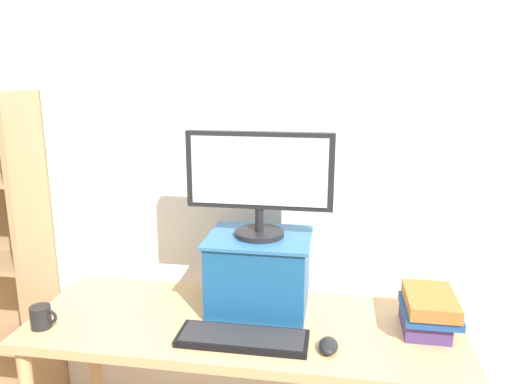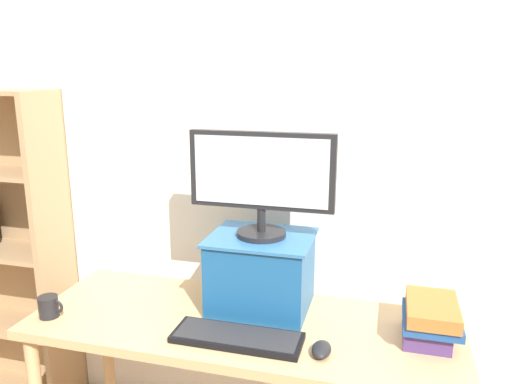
{
  "view_description": "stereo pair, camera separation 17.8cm",
  "coord_description": "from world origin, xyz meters",
  "px_view_note": "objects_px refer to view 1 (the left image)",
  "views": [
    {
      "loc": [
        0.32,
        -1.65,
        1.67
      ],
      "look_at": [
        0.04,
        0.05,
        1.24
      ],
      "focal_mm": 35.0,
      "sensor_mm": 36.0,
      "label": 1
    },
    {
      "loc": [
        0.49,
        -1.61,
        1.67
      ],
      "look_at": [
        0.04,
        0.05,
        1.24
      ],
      "focal_mm": 35.0,
      "sensor_mm": 36.0,
      "label": 2
    }
  ],
  "objects_px": {
    "computer_monitor": "(259,178)",
    "keyboard": "(243,338)",
    "desk": "(244,342)",
    "book_stack": "(428,311)",
    "coffee_mug": "(42,317)",
    "riser_box": "(259,270)",
    "computer_mouse": "(328,346)"
  },
  "relations": [
    {
      "from": "keyboard",
      "to": "coffee_mug",
      "type": "xyz_separation_m",
      "value": [
        -0.74,
        -0.02,
        0.03
      ]
    },
    {
      "from": "keyboard",
      "to": "computer_mouse",
      "type": "height_order",
      "value": "computer_mouse"
    },
    {
      "from": "computer_monitor",
      "to": "coffee_mug",
      "type": "distance_m",
      "value": 0.94
    },
    {
      "from": "desk",
      "to": "coffee_mug",
      "type": "bearing_deg",
      "value": -167.1
    },
    {
      "from": "computer_monitor",
      "to": "keyboard",
      "type": "relative_size",
      "value": 1.22
    },
    {
      "from": "riser_box",
      "to": "book_stack",
      "type": "xyz_separation_m",
      "value": [
        0.62,
        -0.09,
        -0.08
      ]
    },
    {
      "from": "desk",
      "to": "keyboard",
      "type": "xyz_separation_m",
      "value": [
        0.02,
        -0.14,
        0.1
      ]
    },
    {
      "from": "keyboard",
      "to": "computer_monitor",
      "type": "bearing_deg",
      "value": 86.8
    },
    {
      "from": "keyboard",
      "to": "computer_mouse",
      "type": "xyz_separation_m",
      "value": [
        0.29,
        -0.01,
        0.01
      ]
    },
    {
      "from": "riser_box",
      "to": "keyboard",
      "type": "xyz_separation_m",
      "value": [
        -0.01,
        -0.27,
        -0.14
      ]
    },
    {
      "from": "riser_box",
      "to": "keyboard",
      "type": "bearing_deg",
      "value": -93.19
    },
    {
      "from": "keyboard",
      "to": "computer_mouse",
      "type": "distance_m",
      "value": 0.29
    },
    {
      "from": "desk",
      "to": "coffee_mug",
      "type": "relative_size",
      "value": 15.79
    },
    {
      "from": "desk",
      "to": "riser_box",
      "type": "relative_size",
      "value": 4.05
    },
    {
      "from": "book_stack",
      "to": "keyboard",
      "type": "bearing_deg",
      "value": -164.05
    },
    {
      "from": "desk",
      "to": "book_stack",
      "type": "bearing_deg",
      "value": 3.63
    },
    {
      "from": "desk",
      "to": "book_stack",
      "type": "xyz_separation_m",
      "value": [
        0.66,
        0.04,
        0.16
      ]
    },
    {
      "from": "riser_box",
      "to": "keyboard",
      "type": "relative_size",
      "value": 0.87
    },
    {
      "from": "book_stack",
      "to": "desk",
      "type": "bearing_deg",
      "value": -176.37
    },
    {
      "from": "riser_box",
      "to": "computer_monitor",
      "type": "bearing_deg",
      "value": -90.0
    },
    {
      "from": "coffee_mug",
      "to": "computer_mouse",
      "type": "bearing_deg",
      "value": 0.83
    },
    {
      "from": "computer_mouse",
      "to": "book_stack",
      "type": "xyz_separation_m",
      "value": [
        0.34,
        0.19,
        0.06
      ]
    },
    {
      "from": "keyboard",
      "to": "riser_box",
      "type": "bearing_deg",
      "value": 86.81
    },
    {
      "from": "computer_monitor",
      "to": "book_stack",
      "type": "xyz_separation_m",
      "value": [
        0.62,
        -0.08,
        -0.45
      ]
    },
    {
      "from": "coffee_mug",
      "to": "desk",
      "type": "bearing_deg",
      "value": 12.9
    },
    {
      "from": "computer_mouse",
      "to": "coffee_mug",
      "type": "relative_size",
      "value": 1.03
    },
    {
      "from": "desk",
      "to": "computer_monitor",
      "type": "distance_m",
      "value": 0.62
    },
    {
      "from": "riser_box",
      "to": "coffee_mug",
      "type": "relative_size",
      "value": 3.9
    },
    {
      "from": "computer_mouse",
      "to": "keyboard",
      "type": "bearing_deg",
      "value": 178.38
    },
    {
      "from": "computer_mouse",
      "to": "book_stack",
      "type": "distance_m",
      "value": 0.4
    },
    {
      "from": "computer_monitor",
      "to": "keyboard",
      "type": "distance_m",
      "value": 0.57
    },
    {
      "from": "computer_monitor",
      "to": "book_stack",
      "type": "distance_m",
      "value": 0.77
    }
  ]
}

